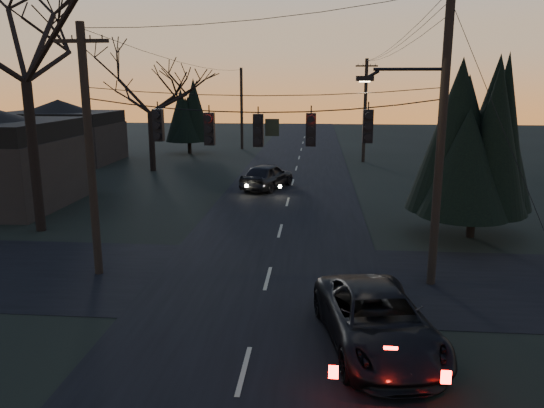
# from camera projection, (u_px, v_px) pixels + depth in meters

# --- Properties ---
(main_road) EXTENTS (8.00, 120.00, 0.02)m
(main_road) POSITION_uv_depth(u_px,v_px,m) (285.00, 210.00, 27.96)
(main_road) COLOR black
(main_road) RESTS_ON ground
(cross_road) EXTENTS (60.00, 7.00, 0.02)m
(cross_road) POSITION_uv_depth(u_px,v_px,m) (268.00, 278.00, 18.25)
(cross_road) COLOR black
(cross_road) RESTS_ON ground
(utility_pole_right) EXTENTS (5.00, 0.30, 10.00)m
(utility_pole_right) POSITION_uv_depth(u_px,v_px,m) (431.00, 284.00, 17.79)
(utility_pole_right) COLOR black
(utility_pole_right) RESTS_ON ground
(utility_pole_left) EXTENTS (1.80, 0.30, 8.50)m
(utility_pole_left) POSITION_uv_depth(u_px,v_px,m) (99.00, 273.00, 18.75)
(utility_pole_left) COLOR black
(utility_pole_left) RESTS_ON ground
(utility_pole_far_r) EXTENTS (1.80, 0.30, 8.50)m
(utility_pole_far_r) POSITION_uv_depth(u_px,v_px,m) (363.00, 162.00, 44.97)
(utility_pole_far_r) COLOR black
(utility_pole_far_r) RESTS_ON ground
(utility_pole_far_l) EXTENTS (0.30, 0.30, 8.00)m
(utility_pole_far_l) POSITION_uv_depth(u_px,v_px,m) (242.00, 149.00, 53.70)
(utility_pole_far_l) COLOR black
(utility_pole_far_l) RESTS_ON ground
(span_signal_assembly) EXTENTS (11.50, 0.44, 1.68)m
(span_signal_assembly) POSITION_uv_depth(u_px,v_px,m) (260.00, 128.00, 17.11)
(span_signal_assembly) COLOR black
(span_signal_assembly) RESTS_ON ground
(bare_tree_left) EXTENTS (10.89, 10.89, 13.22)m
(bare_tree_left) POSITION_uv_depth(u_px,v_px,m) (20.00, 17.00, 22.12)
(bare_tree_left) COLOR black
(bare_tree_left) RESTS_ON ground
(evergreen_right) EXTENTS (4.08, 4.08, 7.42)m
(evergreen_right) POSITION_uv_depth(u_px,v_px,m) (478.00, 138.00, 22.23)
(evergreen_right) COLOR black
(evergreen_right) RESTS_ON ground
(bare_tree_dist) EXTENTS (7.31, 7.31, 8.71)m
(bare_tree_dist) POSITION_uv_depth(u_px,v_px,m) (149.00, 89.00, 39.18)
(bare_tree_dist) COLOR black
(bare_tree_dist) RESTS_ON ground
(evergreen_dist) EXTENTS (3.79, 3.79, 6.38)m
(evergreen_dist) POSITION_uv_depth(u_px,v_px,m) (188.00, 113.00, 49.55)
(evergreen_dist) COLOR black
(evergreen_dist) RESTS_ON ground
(house_left_far) EXTENTS (9.00, 7.00, 5.20)m
(house_left_far) POSITION_uv_depth(u_px,v_px,m) (60.00, 131.00, 44.58)
(house_left_far) COLOR black
(house_left_far) RESTS_ON ground
(suv_near) EXTENTS (3.36, 5.69, 1.48)m
(suv_near) POSITION_uv_depth(u_px,v_px,m) (377.00, 321.00, 13.34)
(suv_near) COLOR black
(suv_near) RESTS_ON ground
(sedan_oncoming_a) EXTENTS (3.43, 5.12, 1.62)m
(sedan_oncoming_a) POSITION_uv_depth(u_px,v_px,m) (267.00, 176.00, 33.46)
(sedan_oncoming_a) COLOR black
(sedan_oncoming_a) RESTS_ON ground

